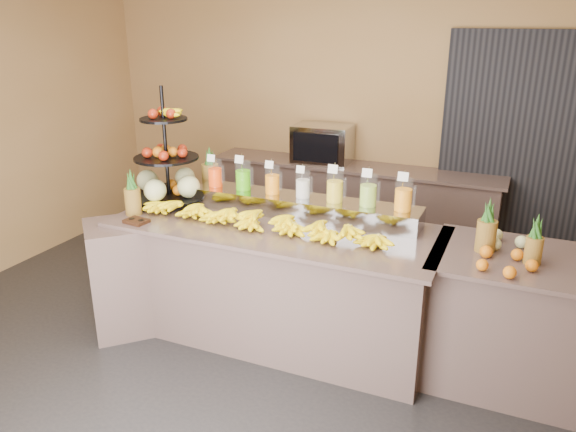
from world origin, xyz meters
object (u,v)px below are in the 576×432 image
Objects in this scene: fruit_stand at (172,174)px; right_fruit_pile at (504,252)px; banana_heap at (258,217)px; oven_warmer at (323,144)px; pitcher_tray at (303,206)px; condiment_caddy at (136,221)px.

right_fruit_pile is (2.64, -0.20, -0.17)m from fruit_stand.
oven_warmer reaches higher than banana_heap.
condiment_caddy is at bearing -148.94° from pitcher_tray.
pitcher_tray is at bearing 168.62° from right_fruit_pile.
pitcher_tray is 0.91× the size of banana_heap.
pitcher_tray is at bearing 0.23° from fruit_stand.
condiment_caddy is (-1.09, -0.66, -0.06)m from pitcher_tray.
fruit_stand is (-0.92, 0.26, 0.16)m from banana_heap.
right_fruit_pile is 0.68× the size of oven_warmer.
fruit_stand reaches higher than banana_heap.
right_fruit_pile is at bearing 7.77° from condiment_caddy.
fruit_stand is at bearing 164.41° from banana_heap.
pitcher_tray is 3.09× the size of oven_warmer.
pitcher_tray is 1.73m from oven_warmer.
pitcher_tray is 10.76× the size of condiment_caddy.
banana_heap is (-0.21, -0.36, 0.00)m from pitcher_tray.
oven_warmer reaches higher than pitcher_tray.
fruit_stand is at bearing 93.85° from condiment_caddy.
pitcher_tray is 1.15m from fruit_stand.
pitcher_tray is 1.54m from right_fruit_pile.
fruit_stand is at bearing 175.72° from right_fruit_pile.
banana_heap is 3.39× the size of oven_warmer.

